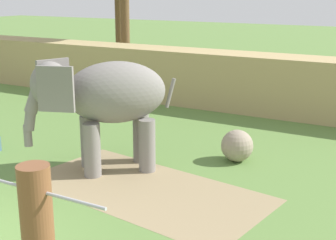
# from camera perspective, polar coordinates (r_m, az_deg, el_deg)

# --- Properties ---
(dirt_patch) EXTENTS (6.29, 3.83, 0.01)m
(dirt_patch) POSITION_cam_1_polar(r_m,az_deg,el_deg) (11.75, -2.66, -8.14)
(dirt_patch) COLOR #937F5B
(dirt_patch) RESTS_ON ground
(embankment_wall) EXTENTS (36.00, 1.80, 2.22)m
(embankment_wall) POSITION_cam_1_polar(r_m,az_deg,el_deg) (19.72, 6.21, 4.73)
(embankment_wall) COLOR tan
(embankment_wall) RESTS_ON ground
(elephant) EXTENTS (3.32, 3.29, 2.93)m
(elephant) POSITION_cam_1_polar(r_m,az_deg,el_deg) (12.54, -7.48, 2.58)
(elephant) COLOR gray
(elephant) RESTS_ON ground
(enrichment_ball) EXTENTS (0.89, 0.89, 0.89)m
(enrichment_ball) POSITION_cam_1_polar(r_m,az_deg,el_deg) (13.59, 8.12, -3.01)
(enrichment_ball) COLOR gray
(enrichment_ball) RESTS_ON ground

